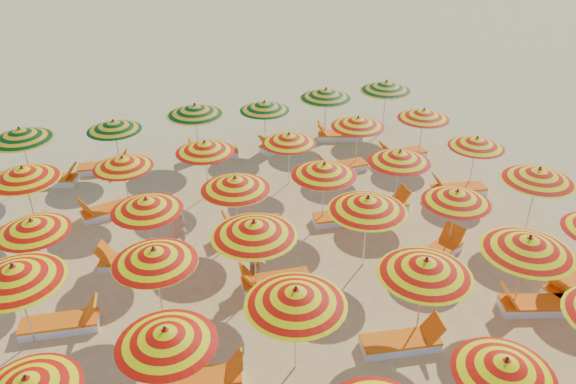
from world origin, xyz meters
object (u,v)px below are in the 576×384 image
object	(u,v)px
umbrella_28	(358,122)
lounger_12	(438,253)
beachgoer_b	(259,257)
umbrella_24	(23,173)
umbrella_31	(114,125)
umbrella_29	(424,114)
lounger_24	(105,167)
umbrella_6	(27,384)
umbrella_35	(386,86)
umbrella_23	(477,142)
lounger_9	(573,286)
umbrella_22	(400,157)
umbrella_30	(20,134)
lounger_8	(535,305)
umbrella_26	(205,147)
lounger_11	(274,282)
lounger_27	(339,136)
umbrella_19	(147,205)
lounger_16	(344,217)
umbrella_8	(296,297)
beachgoer_a	(177,225)
umbrella_13	(154,256)
umbrella_17	(539,175)
lounger_22	(402,154)
umbrella_12	(14,273)
umbrella_14	(254,229)
lounger_23	(52,180)
umbrella_18	(32,226)
lounger_13	(20,276)
umbrella_15	(368,204)
lounger_6	(202,380)
lounger_17	(381,207)
umbrella_3	(505,367)
lounger_19	(17,232)
umbrella_7	(166,336)
lounger_18	(457,190)
lounger_15	(252,226)
umbrella_10	(529,245)
lounger_25	(213,153)
lounger_7	(402,342)
umbrella_16	(457,196)
umbrella_27	(289,138)
umbrella_32	(195,110)
lounger_21	(341,167)
umbrella_33	(264,106)

from	to	relation	value
umbrella_28	lounger_12	world-z (taller)	umbrella_28
lounger_12	beachgoer_b	bearing A→B (deg)	146.99
umbrella_24	umbrella_31	distance (m)	3.98
umbrella_29	lounger_24	distance (m)	11.20
umbrella_6	umbrella_35	bearing A→B (deg)	38.94
umbrella_23	lounger_9	world-z (taller)	umbrella_23
beachgoer_b	umbrella_22	bearing A→B (deg)	-19.01
umbrella_30	lounger_8	distance (m)	15.49
umbrella_6	umbrella_26	world-z (taller)	umbrella_26
lounger_11	lounger_27	world-z (taller)	same
umbrella_19	lounger_16	bearing A→B (deg)	-1.60
umbrella_8	beachgoer_a	distance (m)	5.50
umbrella_13	lounger_16	world-z (taller)	umbrella_13
umbrella_17	lounger_22	size ratio (longest dim) A/B	1.46
umbrella_8	umbrella_12	xyz separation A→B (m)	(-5.05, 2.78, -0.01)
umbrella_24	umbrella_17	bearing A→B (deg)	-22.01
umbrella_14	lounger_23	xyz separation A→B (m)	(-4.50, 7.79, -1.73)
umbrella_18	lounger_13	distance (m)	1.63
umbrella_15	lounger_6	xyz separation A→B (m)	(-4.90, -2.38, -1.71)
lounger_17	lounger_22	size ratio (longest dim) A/B	1.01
umbrella_3	lounger_19	world-z (taller)	umbrella_3
umbrella_3	lounger_22	size ratio (longest dim) A/B	1.18
umbrella_7	umbrella_23	bearing A→B (deg)	25.18
lounger_18	lounger_15	bearing A→B (deg)	10.91
lounger_17	lounger_13	bearing A→B (deg)	-177.57
lounger_16	beachgoer_a	xyz separation A→B (m)	(-4.79, 0.50, 0.55)
umbrella_13	lounger_18	xyz separation A→B (m)	(9.87, 2.34, -1.61)
umbrella_19	lounger_18	distance (m)	9.79
umbrella_10	lounger_25	world-z (taller)	umbrella_10
umbrella_7	umbrella_23	size ratio (longest dim) A/B	1.08
umbrella_14	lounger_25	distance (m)	8.05
lounger_13	umbrella_14	bearing A→B (deg)	152.96
umbrella_15	lounger_7	distance (m)	3.46
umbrella_14	umbrella_16	size ratio (longest dim) A/B	1.17
umbrella_15	umbrella_27	size ratio (longest dim) A/B	1.16
lounger_8	beachgoer_a	size ratio (longest dim) A/B	1.31
lounger_6	beachgoer_b	distance (m)	3.60
umbrella_8	beachgoer_b	xyz separation A→B (m)	(0.27, 3.06, -1.23)
umbrella_26	lounger_13	distance (m)	6.24
umbrella_12	lounger_19	world-z (taller)	umbrella_12
umbrella_32	lounger_21	size ratio (longest dim) A/B	1.34
umbrella_14	umbrella_27	distance (m)	5.69
lounger_9	beachgoer_b	bearing A→B (deg)	-33.13
lounger_25	lounger_27	size ratio (longest dim) A/B	0.99
umbrella_19	umbrella_28	bearing A→B (deg)	21.15
umbrella_16	umbrella_29	bearing A→B (deg)	65.06
umbrella_27	umbrella_14	bearing A→B (deg)	-119.68
lounger_22	lounger_25	xyz separation A→B (m)	(-6.31, 2.60, 0.00)
umbrella_17	umbrella_33	xyz separation A→B (m)	(-5.06, 8.05, -0.16)
lounger_12	umbrella_30	bearing A→B (deg)	118.52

